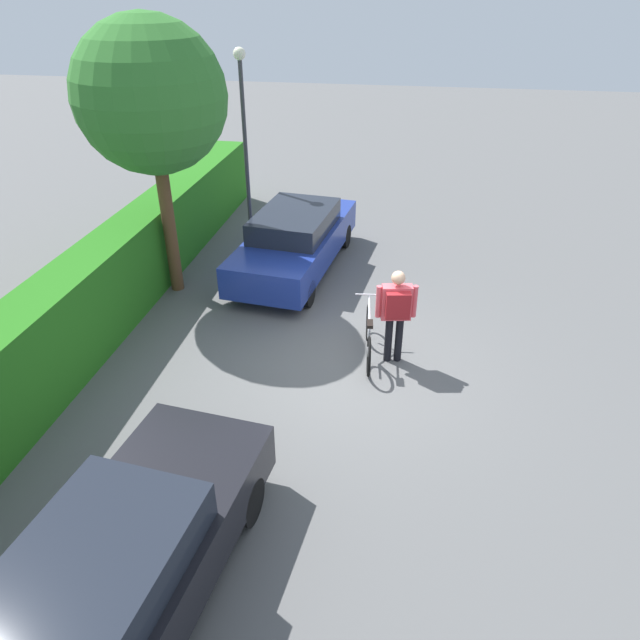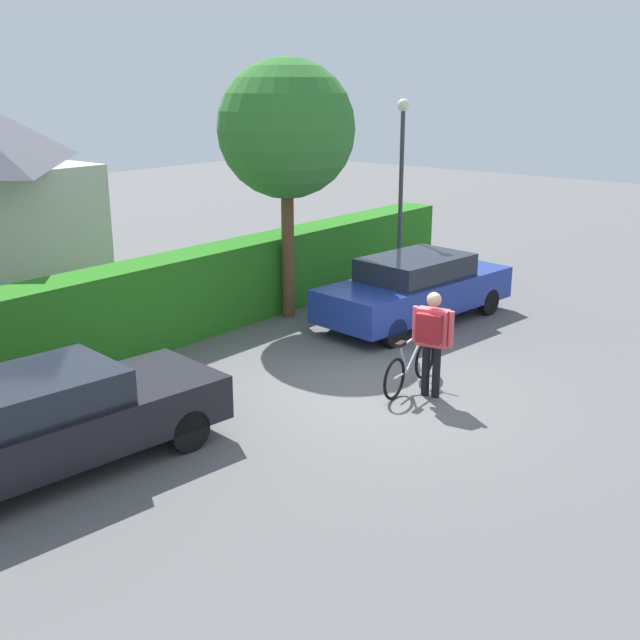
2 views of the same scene
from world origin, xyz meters
The scene contains 8 objects.
ground_plane centered at (0.00, 0.00, 0.00)m, with size 60.00×60.00×0.00m, color #595959.
hedge_row centered at (0.00, 4.75, 0.83)m, with size 16.59×0.90×1.66m, color #256E1A.
parked_car_near centered at (-5.01, 1.78, 0.73)m, with size 4.61×2.14×1.37m.
parked_car_far centered at (3.58, 1.77, 0.73)m, with size 4.75×2.21×1.41m.
bicycle centered at (0.37, -0.21, 0.38)m, with size 1.78×0.50×0.95m.
person_rider centered at (0.26, -0.65, 1.06)m, with size 0.42×0.68×1.73m.
street_lamp centered at (5.23, 3.31, 2.88)m, with size 0.28×0.28×4.49m.
tree_kerbside centered at (2.22, 4.11, 3.92)m, with size 2.80×2.80×5.34m.
Camera 1 is at (-8.15, -0.82, 5.82)m, focal length 32.30 mm.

